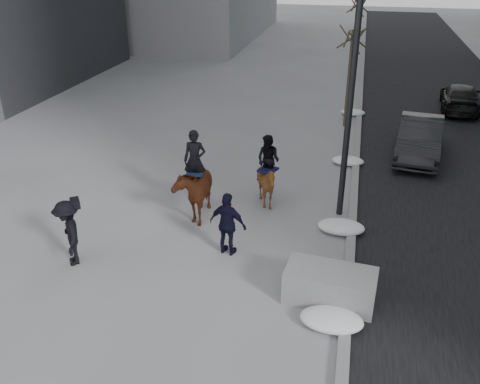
% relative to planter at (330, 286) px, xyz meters
% --- Properties ---
extents(ground, '(120.00, 120.00, 0.00)m').
position_rel_planter_xyz_m(ground, '(-2.59, 0.88, -0.41)').
color(ground, gray).
rests_on(ground, ground).
extents(road, '(8.00, 90.00, 0.01)m').
position_rel_planter_xyz_m(road, '(4.41, 10.88, -0.40)').
color(road, black).
rests_on(road, ground).
extents(curb, '(0.25, 90.00, 0.12)m').
position_rel_planter_xyz_m(curb, '(0.41, 10.88, -0.35)').
color(curb, gray).
rests_on(curb, ground).
extents(planter, '(2.12, 1.21, 0.81)m').
position_rel_planter_xyz_m(planter, '(0.00, 0.00, 0.00)').
color(planter, gray).
rests_on(planter, ground).
extents(car_near, '(2.10, 4.62, 1.47)m').
position_rel_planter_xyz_m(car_near, '(2.68, 9.62, 0.33)').
color(car_near, black).
rests_on(car_near, ground).
extents(car_far, '(2.18, 4.49, 1.26)m').
position_rel_planter_xyz_m(car_far, '(5.15, 16.33, 0.22)').
color(car_far, black).
rests_on(car_far, ground).
extents(tree_near, '(1.20, 1.20, 4.62)m').
position_rel_planter_xyz_m(tree_near, '(-0.19, 12.70, 1.91)').
color(tree_near, '#33291E').
rests_on(tree_near, ground).
extents(tree_far, '(1.20, 1.20, 5.10)m').
position_rel_planter_xyz_m(tree_far, '(-0.19, 21.53, 2.14)').
color(tree_far, '#392A21').
rests_on(tree_far, ground).
extents(mounted_left, '(1.15, 2.12, 2.63)m').
position_rel_planter_xyz_m(mounted_left, '(-4.23, 3.24, 0.57)').
color(mounted_left, '#45260D').
rests_on(mounted_left, ground).
extents(mounted_right, '(1.59, 1.68, 2.27)m').
position_rel_planter_xyz_m(mounted_right, '(-2.25, 4.32, 0.50)').
color(mounted_right, '#47260E').
rests_on(mounted_right, ground).
extents(feeder, '(1.10, 0.97, 1.75)m').
position_rel_planter_xyz_m(feeder, '(-2.75, 1.40, 0.47)').
color(feeder, black).
rests_on(feeder, ground).
extents(camera_crew, '(1.19, 1.30, 1.75)m').
position_rel_planter_xyz_m(camera_crew, '(-6.53, 0.07, 0.48)').
color(camera_crew, black).
rests_on(camera_crew, ground).
extents(lamppost, '(0.25, 2.58, 9.09)m').
position_rel_planter_xyz_m(lamppost, '(0.01, 4.49, 4.59)').
color(lamppost, black).
rests_on(lamppost, ground).
extents(snow_piles, '(1.37, 15.96, 0.35)m').
position_rel_planter_xyz_m(snow_piles, '(0.11, 4.98, -0.24)').
color(snow_piles, white).
rests_on(snow_piles, ground).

